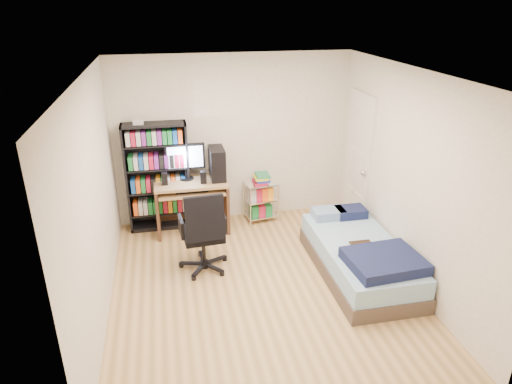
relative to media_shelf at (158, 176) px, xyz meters
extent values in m
cube|color=tan|center=(1.14, -1.84, -0.84)|extent=(3.50, 4.00, 0.04)
cube|color=white|center=(1.14, -1.84, 1.70)|extent=(3.50, 4.00, 0.04)
cube|color=white|center=(1.14, 0.18, 0.43)|extent=(3.50, 0.04, 2.50)
cube|color=white|center=(1.14, -3.86, 0.43)|extent=(3.50, 0.04, 2.50)
cube|color=white|center=(-0.63, -1.84, 0.43)|extent=(0.04, 4.00, 2.50)
cube|color=white|center=(2.91, -1.84, 0.43)|extent=(0.04, 4.00, 2.50)
cube|color=black|center=(0.00, 0.00, -0.02)|extent=(0.90, 0.30, 1.60)
cube|color=black|center=(0.00, 0.00, -0.57)|extent=(0.84, 0.28, 0.02)
cube|color=#C1193B|center=(0.00, -0.01, -0.46)|extent=(0.78, 0.24, 0.19)
cube|color=black|center=(0.00, 0.00, -0.22)|extent=(0.84, 0.28, 0.02)
cube|color=#174EA3|center=(0.00, -0.01, -0.11)|extent=(0.78, 0.24, 0.19)
cube|color=black|center=(0.00, 0.00, 0.13)|extent=(0.84, 0.28, 0.02)
cube|color=orange|center=(0.00, -0.01, 0.24)|extent=(0.78, 0.24, 0.19)
cube|color=black|center=(0.00, 0.00, 0.48)|extent=(0.84, 0.28, 0.02)
cube|color=#1B7E36|center=(0.00, -0.01, 0.59)|extent=(0.78, 0.24, 0.19)
cube|color=silver|center=(-0.20, 0.00, 0.81)|extent=(0.14, 0.12, 0.07)
cube|color=tan|center=(0.46, -0.19, -0.07)|extent=(1.03, 0.57, 0.04)
cube|color=#3A2A20|center=(-0.04, -0.19, -0.45)|extent=(0.04, 0.57, 0.73)
cube|color=#3A2A20|center=(0.95, -0.19, -0.45)|extent=(0.04, 0.57, 0.73)
cube|color=#3A2A20|center=(0.46, 0.07, -0.43)|extent=(0.99, 0.03, 0.67)
cube|color=tan|center=(0.46, -0.28, -0.17)|extent=(0.93, 0.46, 0.03)
cube|color=black|center=(0.46, -0.30, -0.14)|extent=(0.45, 0.15, 0.03)
cube|color=black|center=(0.41, -0.08, 0.30)|extent=(0.56, 0.05, 0.37)
cube|color=#CCDFFF|center=(0.41, -0.11, 0.30)|extent=(0.50, 0.01, 0.31)
cube|color=black|center=(0.85, -0.14, 0.18)|extent=(0.21, 0.43, 0.45)
cube|color=black|center=(0.10, -0.25, 0.04)|extent=(0.08, 0.08, 0.18)
cube|color=black|center=(0.63, -0.30, 0.04)|extent=(0.08, 0.08, 0.18)
cylinder|color=black|center=(0.51, -1.27, -0.55)|extent=(0.05, 0.05, 0.38)
cube|color=black|center=(0.51, -1.27, -0.34)|extent=(0.52, 0.52, 0.08)
cube|color=black|center=(0.53, -1.49, -0.02)|extent=(0.47, 0.18, 0.56)
cube|color=black|center=(0.25, -1.29, -0.20)|extent=(0.06, 0.30, 0.22)
cube|color=black|center=(0.77, -1.25, -0.20)|extent=(0.06, 0.30, 0.22)
cylinder|color=white|center=(1.31, -0.27, -0.51)|extent=(0.02, 0.02, 0.62)
cylinder|color=white|center=(1.76, -0.20, -0.51)|extent=(0.02, 0.02, 0.62)
cylinder|color=white|center=(1.26, 0.04, -0.51)|extent=(0.02, 0.02, 0.62)
cylinder|color=white|center=(1.71, 0.12, -0.51)|extent=(0.02, 0.02, 0.62)
cube|color=white|center=(1.51, -0.08, -0.73)|extent=(0.50, 0.39, 0.02)
cube|color=white|center=(1.51, -0.08, -0.47)|extent=(0.50, 0.39, 0.02)
cube|color=white|center=(1.51, -0.08, -0.21)|extent=(0.50, 0.39, 0.02)
cube|color=maroon|center=(1.51, -0.08, -0.13)|extent=(0.23, 0.28, 0.14)
cube|color=brown|center=(2.39, -1.78, -0.72)|extent=(0.95, 1.91, 0.19)
cube|color=#9BC9E8|center=(2.39, -1.78, -0.51)|extent=(0.92, 1.87, 0.23)
cube|color=#141B40|center=(2.44, -2.31, -0.34)|extent=(0.86, 0.72, 0.13)
cube|color=#A2C1E5|center=(2.25, -1.02, -0.34)|extent=(0.43, 0.29, 0.12)
cube|color=#141B40|center=(2.57, -1.04, -0.34)|extent=(0.40, 0.29, 0.12)
cube|color=#3B2213|center=(2.39, -1.83, -0.39)|extent=(0.27, 0.21, 0.02)
cube|color=silver|center=(2.87, -0.49, 0.18)|extent=(0.05, 0.80, 2.00)
sphere|color=#BCBBC0|center=(2.81, -0.81, 0.13)|extent=(0.08, 0.08, 0.08)
camera|label=1|loc=(0.15, -6.31, 2.37)|focal=32.00mm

